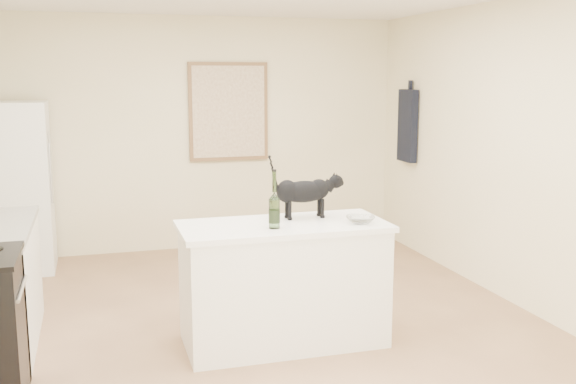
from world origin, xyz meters
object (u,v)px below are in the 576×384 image
at_px(wine_bottle, 274,203).
at_px(glass_bowl, 360,220).
at_px(black_cat, 304,194).
at_px(fridge, 15,188).

relative_size(wine_bottle, glass_bowl, 1.76).
xyz_separation_m(wine_bottle, glass_bowl, (0.64, -0.02, -0.16)).
distance_m(wine_bottle, glass_bowl, 0.66).
distance_m(black_cat, wine_bottle, 0.40).
relative_size(black_cat, glass_bowl, 2.47).
bearing_deg(glass_bowl, black_cat, 139.93).
relative_size(fridge, glass_bowl, 8.20).
bearing_deg(fridge, black_cat, -47.01).
height_order(black_cat, glass_bowl, black_cat).
relative_size(fridge, black_cat, 3.32).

